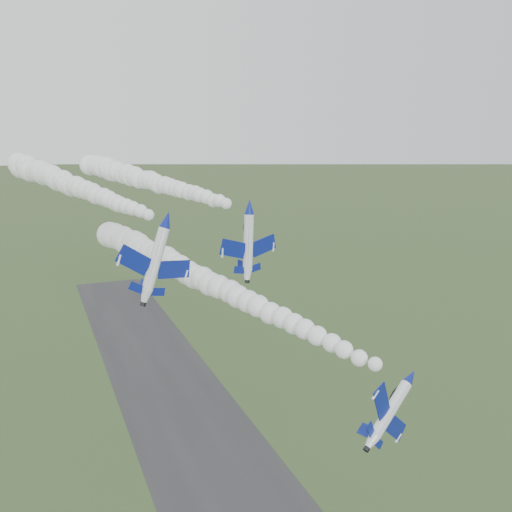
{
  "coord_description": "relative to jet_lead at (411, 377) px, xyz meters",
  "views": [
    {
      "loc": [
        -26.83,
        -61.88,
        58.05
      ],
      "look_at": [
        3.46,
        13.23,
        40.16
      ],
      "focal_mm": 40.0,
      "sensor_mm": 36.0,
      "label": 1
    }
  ],
  "objects": [
    {
      "name": "jet_lead",
      "position": [
        0.0,
        0.0,
        0.0
      ],
      "size": [
        6.22,
        10.96,
        7.64
      ],
      "rotation": [
        0.0,
        0.95,
        0.38
      ],
      "color": "white"
    },
    {
      "name": "smoke_trail_jet_pair_right",
      "position": [
        -17.76,
        59.82,
        18.49
      ],
      "size": [
        21.47,
        54.01,
        4.67
      ],
      "primitive_type": null,
      "rotation": [
        0.0,
        0.0,
        0.31
      ],
      "color": "white"
    },
    {
      "name": "jet_pair_left",
      "position": [
        -20.84,
        31.3,
        15.15
      ],
      "size": [
        11.6,
        14.36,
        4.78
      ],
      "rotation": [
        0.0,
        0.34,
        0.24
      ],
      "color": "white"
    },
    {
      "name": "runway",
      "position": [
        -12.82,
        41.71,
        -30.11
      ],
      "size": [
        24.0,
        260.0,
        0.04
      ],
      "primitive_type": "cube",
      "color": "#2D2D2F",
      "rests_on": "ground"
    },
    {
      "name": "smoke_trail_jet_pair_left",
      "position": [
        -31.47,
        70.51,
        17.33
      ],
      "size": [
        22.88,
        73.17,
        5.55
      ],
      "primitive_type": null,
      "rotation": [
        0.0,
        0.0,
        0.24
      ],
      "color": "white"
    },
    {
      "name": "jet_pair_right",
      "position": [
        -8.24,
        30.22,
        16.56
      ],
      "size": [
        11.0,
        12.75,
        3.24
      ],
      "rotation": [
        0.0,
        0.04,
        0.31
      ],
      "color": "white"
    },
    {
      "name": "smoke_trail_jet_lead",
      "position": [
        -12.88,
        37.86,
        3.38
      ],
      "size": [
        32.68,
        72.06,
        5.44
      ],
      "primitive_type": null,
      "rotation": [
        0.0,
        0.0,
        0.38
      ],
      "color": "white"
    }
  ]
}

